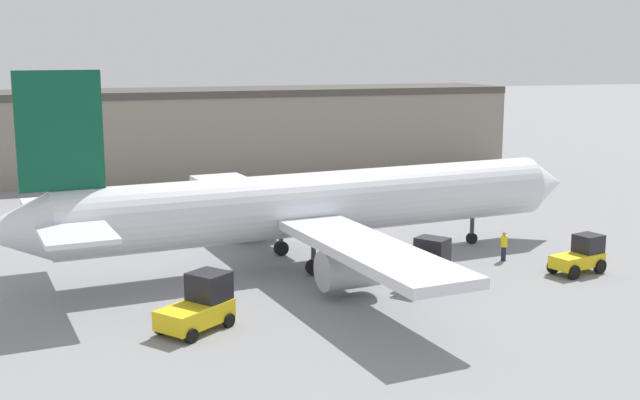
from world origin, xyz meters
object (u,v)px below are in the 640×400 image
at_px(ground_crew_worker, 504,245).
at_px(pushback_tug, 581,256).
at_px(baggage_tug, 200,305).
at_px(belt_loader_truck, 427,265).
at_px(airplane, 305,206).

xyz_separation_m(ground_crew_worker, pushback_tug, (2.72, -3.69, 0.03)).
xyz_separation_m(baggage_tug, belt_loader_truck, (12.85, 2.78, 0.03)).
height_order(airplane, pushback_tug, airplane).
relative_size(airplane, pushback_tug, 11.00).
relative_size(ground_crew_worker, pushback_tug, 0.53).
bearing_deg(belt_loader_truck, ground_crew_worker, -10.80).
bearing_deg(airplane, ground_crew_worker, -21.83).
distance_m(airplane, pushback_tug, 16.03).
height_order(baggage_tug, pushback_tug, baggage_tug).
bearing_deg(belt_loader_truck, pushback_tug, -39.35).
distance_m(airplane, belt_loader_truck, 8.34).
bearing_deg(baggage_tug, ground_crew_worker, -19.72).
bearing_deg(pushback_tug, airplane, 140.26).
xyz_separation_m(airplane, belt_loader_truck, (4.82, -6.37, -2.37)).
relative_size(airplane, ground_crew_worker, 20.78).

